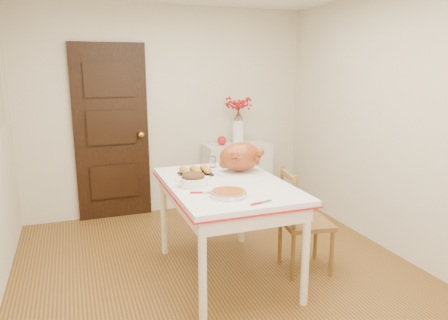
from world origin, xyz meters
name	(u,v)px	position (x,y,z in m)	size (l,w,h in m)	color
floor	(226,282)	(0.00, 0.00, 0.00)	(3.50, 4.00, 0.00)	#492E14
wall_back	(169,112)	(0.00, 2.00, 1.25)	(3.50, 0.00, 2.50)	beige
wall_front	(425,228)	(0.00, -2.00, 1.25)	(3.50, 0.00, 2.50)	beige
wall_right	(403,126)	(1.75, 0.00, 1.25)	(0.00, 4.00, 2.50)	beige
door_back	(112,133)	(-0.70, 1.97, 1.03)	(0.85, 0.06, 2.06)	black
sideboard	(237,176)	(0.82, 1.78, 0.42)	(0.83, 0.37, 0.83)	beige
kitchen_table	(226,230)	(0.04, 0.11, 0.43)	(0.97, 1.42, 0.85)	white
chair_oak	(306,220)	(0.75, -0.01, 0.46)	(0.41, 0.41, 0.93)	brown
berry_vase	(238,120)	(0.83, 1.78, 1.14)	(0.32, 0.32, 0.61)	white
apple	(222,141)	(0.61, 1.78, 0.89)	(0.11, 0.11, 0.11)	red
turkey_platter	(240,158)	(0.26, 0.33, 0.99)	(0.44, 0.35, 0.28)	#9E441E
pumpkin_pie	(228,192)	(-0.07, -0.25, 0.88)	(0.28, 0.28, 0.06)	#933F16
stuffing_dish	(193,179)	(-0.24, 0.10, 0.90)	(0.28, 0.22, 0.11)	brown
rolls_tray	(195,171)	(-0.13, 0.43, 0.89)	(0.27, 0.21, 0.07)	#C06E1E
pie_server	(261,202)	(0.09, -0.49, 0.86)	(0.19, 0.05, 0.01)	silver
carving_knife	(208,192)	(-0.20, -0.13, 0.86)	(0.27, 0.06, 0.01)	silver
drinking_glass	(213,162)	(0.11, 0.65, 0.90)	(0.06, 0.06, 0.11)	white
shaker_pair	(240,161)	(0.38, 0.60, 0.90)	(0.09, 0.04, 0.09)	white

